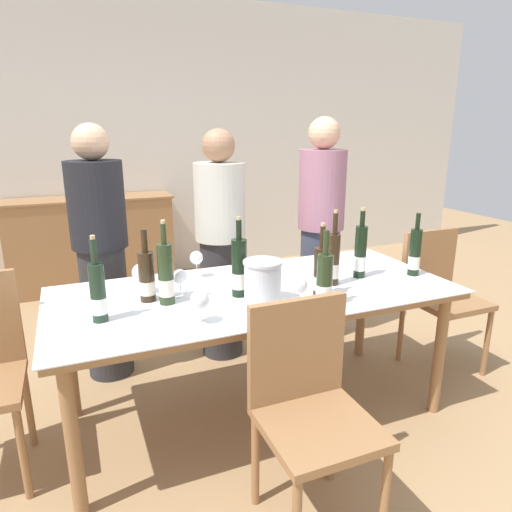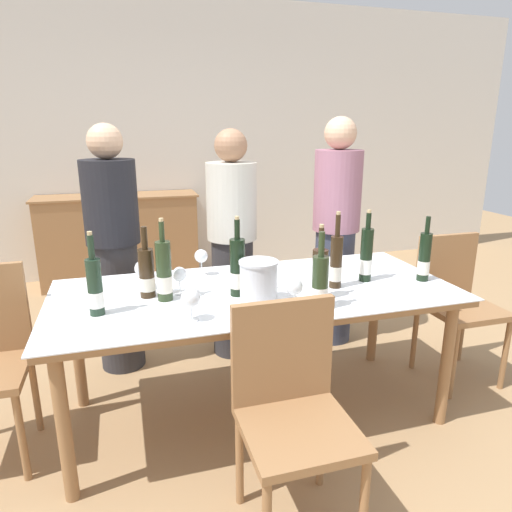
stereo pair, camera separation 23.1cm
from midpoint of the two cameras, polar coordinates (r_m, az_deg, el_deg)
The scene contains 24 objects.
ground_plane at distance 2.70m, azimuth 2.58°, elevation -19.02°, with size 12.00×12.00×0.00m, color #A37F56.
back_wall at distance 5.00m, azimuth -8.23°, elevation 14.06°, with size 8.00×0.10×2.80m.
sideboard_cabinet at distance 4.78m, azimuth -15.31°, elevation 2.04°, with size 1.56×0.46×0.89m.
dining_table at distance 2.38m, azimuth 2.78°, elevation -5.68°, with size 2.06×0.91×0.73m.
ice_bucket at distance 2.15m, azimuth 3.41°, elevation -3.21°, with size 0.19×0.19×0.21m.
wine_bottle_0 at distance 2.24m, azimuth 10.90°, elevation -2.41°, with size 0.08×0.08×0.37m.
wine_bottle_1 at distance 2.41m, azimuth 12.69°, elevation -0.84°, with size 0.06×0.06×0.40m.
wine_bottle_2 at distance 2.67m, azimuth 22.66°, elevation -0.27°, with size 0.06×0.06×0.36m.
wine_bottle_3 at distance 2.55m, azimuth 16.15°, elevation -0.04°, with size 0.07×0.07×0.39m.
wine_bottle_4 at distance 2.26m, azimuth -10.70°, elevation -2.23°, with size 0.08×0.08×0.35m.
wine_bottle_5 at distance 2.10m, azimuth -16.56°, elevation -3.83°, with size 0.07×0.07×0.38m.
wine_bottle_6 at distance 2.12m, azimuth 11.12°, elevation -3.45°, with size 0.08×0.08×0.36m.
wine_bottle_7 at distance 2.20m, azimuth -8.51°, elevation -2.12°, with size 0.07×0.07×0.40m.
wine_bottle_8 at distance 2.24m, azimuth 0.62°, elevation -1.65°, with size 0.08×0.08×0.40m.
wine_glass_0 at distance 2.12m, azimuth 7.91°, elevation -4.00°, with size 0.08×0.08×0.14m.
wine_glass_1 at distance 2.55m, azimuth -4.32°, elevation -0.18°, with size 0.07×0.07×0.15m.
wine_glass_2 at distance 1.96m, azimuth -4.86°, elevation -5.43°, with size 0.08×0.08×0.15m.
wine_glass_3 at distance 2.29m, azimuth -6.72°, elevation -2.45°, with size 0.07×0.07×0.14m.
wine_glass_4 at distance 2.38m, azimuth -11.28°, elevation -1.70°, with size 0.09×0.09×0.15m.
chair_right_end at distance 3.16m, azimuth 25.56°, elevation -4.52°, with size 0.42×0.42×0.90m.
chair_near_front at distance 1.87m, azimuth 8.15°, elevation -17.65°, with size 0.42×0.42×0.90m.
person_host at distance 2.96m, azimuth -15.17°, elevation 0.44°, with size 0.33×0.33×1.57m.
person_guest_left at distance 3.06m, azimuth -0.84°, elevation 1.14°, with size 0.33×0.33×1.54m.
person_guest_right at distance 3.32m, azimuth 11.89°, elevation 2.74°, with size 0.33×0.33×1.61m.
Camera 2 is at (-0.63, -2.13, 1.55)m, focal length 32.00 mm.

